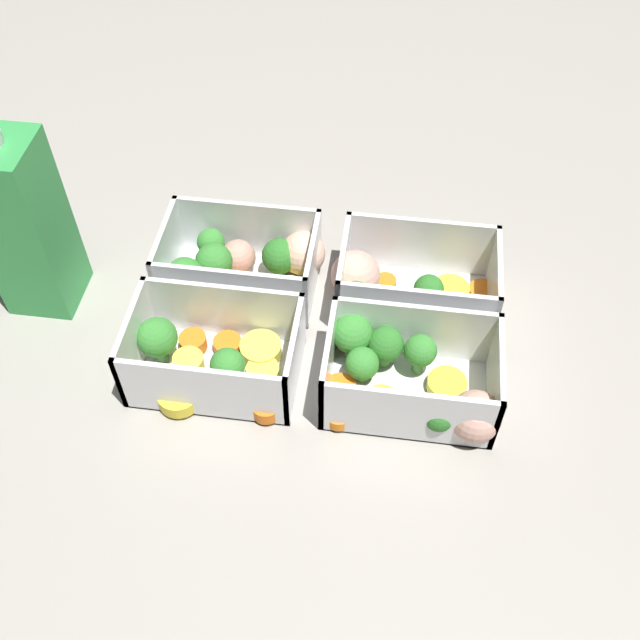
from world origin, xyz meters
The scene contains 6 objects.
ground_plane centered at (0.00, 0.00, 0.00)m, with size 4.00×4.00×0.00m, color gray.
container_near_left centered at (-0.07, -0.05, 0.03)m, with size 0.17×0.10×0.07m.
container_near_right centered at (0.09, -0.06, 0.03)m, with size 0.17×0.11×0.07m.
container_far_left centered at (-0.09, 0.06, 0.03)m, with size 0.17×0.12×0.07m.
container_far_right centered at (0.09, 0.06, 0.02)m, with size 0.15×0.11×0.07m.
juice_carton centered at (0.28, -0.02, 0.10)m, with size 0.07×0.07×0.20m.
Camera 1 is at (-0.06, 0.45, 0.58)m, focal length 42.00 mm.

